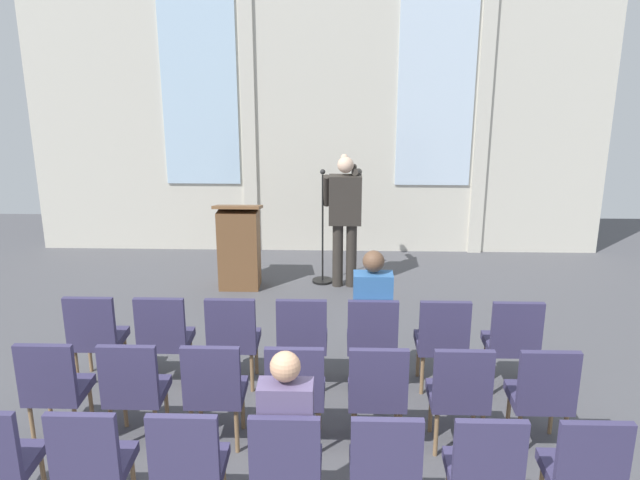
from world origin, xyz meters
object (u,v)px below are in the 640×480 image
chair_r0_c1 (164,334)px  chair_r2_c4 (385,464)px  speaker (345,212)px  mic_stand (323,258)px  chair_r2_c2 (188,460)px  chair_r1_c1 (134,386)px  chair_r2_c6 (585,468)px  chair_r1_c4 (377,389)px  chair_r0_c6 (513,339)px  chair_r0_c4 (372,337)px  chair_r2_c1 (92,459)px  audience_r0_c4 (372,312)px  chair_r0_c5 (442,338)px  chair_r2_c5 (484,466)px  chair_r0_c2 (233,335)px  chair_r1_c6 (542,392)px  chair_r1_c3 (296,388)px  chair_r0_c0 (96,333)px  chair_r2_c3 (286,462)px  chair_r0_c3 (302,336)px  audience_r2_c3 (287,430)px  lectern (239,247)px  chair_r1_c5 (459,391)px  chair_r1_c0 (54,385)px

chair_r0_c1 → chair_r2_c4: size_ratio=1.00×
speaker → chair_r0_c1: size_ratio=1.85×
mic_stand → chair_r2_c2: 4.84m
chair_r1_c1 → chair_r2_c6: bearing=-16.6°
speaker → chair_r1_c4: speaker is taller
chair_r0_c6 → chair_r2_c2: same height
speaker → chair_r0_c1: 3.25m
chair_r0_c4 → chair_r2_c1: 2.75m
chair_r1_c4 → audience_r0_c4: bearing=90.0°
chair_r0_c5 → chair_r2_c1: size_ratio=1.00×
chair_r1_c4 → chair_r2_c5: bearing=-56.1°
chair_r0_c2 → chair_r1_c6: same height
chair_r1_c6 → chair_r1_c3: bearing=180.0°
chair_r0_c0 → chair_r2_c3: bearing=-44.7°
chair_r1_c4 → chair_r2_c6: bearing=-36.6°
chair_r0_c2 → chair_r0_c3: same height
speaker → chair_r0_c0: speaker is taller
chair_r0_c3 → chair_r2_c4: (0.65, -1.94, 0.00)m
chair_r1_c4 → chair_r2_c1: 2.18m
chair_r0_c0 → chair_r2_c5: bearing=-30.7°
chair_r2_c2 → audience_r2_c3: bearing=7.2°
lectern → chair_r2_c6: 5.43m
chair_r1_c3 → chair_r1_c5: size_ratio=1.00×
chair_r0_c3 → chair_r1_c5: same height
chair_r0_c3 → audience_r0_c4: (0.65, 0.08, 0.22)m
chair_r1_c6 → chair_r2_c2: (-2.61, -0.97, 0.00)m
chair_r1_c3 → chair_r2_c6: same height
chair_r2_c6 → chair_r1_c4: bearing=143.4°
lectern → chair_r2_c3: 4.68m
speaker → chair_r0_c0: size_ratio=1.85×
chair_r1_c0 → audience_r2_c3: size_ratio=0.72×
chair_r2_c4 → chair_r0_c0: bearing=143.4°
lectern → chair_r0_c6: size_ratio=1.23×
chair_r0_c3 → chair_r2_c3: (0.00, -1.94, 0.00)m
chair_r1_c0 → chair_r1_c3: 1.95m
chair_r2_c2 → mic_stand: bearing=80.9°
chair_r1_c4 → chair_r1_c6: 1.30m
mic_stand → chair_r1_c4: bearing=-82.0°
chair_r2_c2 → chair_r2_c5: 1.95m
chair_r0_c0 → chair_r0_c4: size_ratio=1.00×
chair_r2_c2 → chair_r2_c4: size_ratio=1.00×
chair_r2_c2 → chair_r1_c4: bearing=36.6°
chair_r0_c0 → chair_r1_c1: size_ratio=1.00×
speaker → chair_r2_c5: bearing=-79.1°
chair_r1_c3 → audience_r0_c4: bearing=58.1°
chair_r2_c5 → chair_r2_c4: bearing=180.0°
chair_r2_c3 → chair_r1_c4: bearing=56.1°
chair_r1_c3 → chair_r2_c2: same height
mic_stand → chair_r0_c6: bearing=-57.1°
chair_r0_c0 → chair_r1_c0: (0.00, -0.97, 0.00)m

